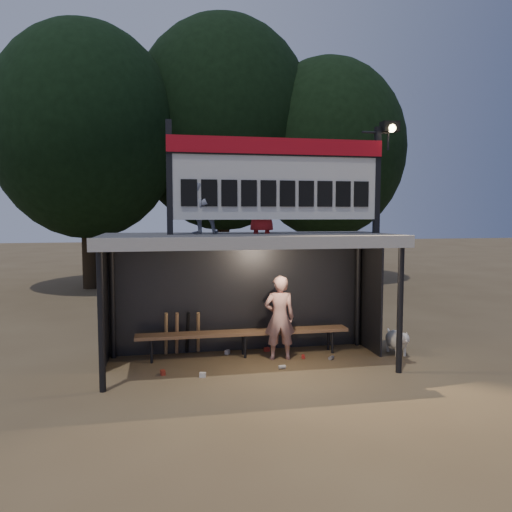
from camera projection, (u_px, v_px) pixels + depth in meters
The scene contains 13 objects.
ground at pixel (249, 365), 8.83m from camera, with size 80.00×80.00×0.00m, color brown.
player at pixel (280, 318), 9.11m from camera, with size 0.57×0.37×1.55m, color silver.
child_a at pixel (202, 199), 8.57m from camera, with size 0.58×0.45×1.20m, color gray.
child_b at pixel (262, 203), 8.81m from camera, with size 0.53×0.35×1.09m, color maroon.
dugout_shelter at pixel (247, 260), 8.92m from camera, with size 5.10×2.08×2.32m.
scoreboard_assembly at pixel (281, 176), 8.65m from camera, with size 4.10×0.27×1.99m.
bench at pixel (244, 333), 9.34m from camera, with size 4.00×0.35×0.48m.
tree_left at pixel (86, 132), 17.39m from camera, with size 6.46×6.46×9.27m.
tree_mid at pixel (223, 125), 19.75m from camera, with size 7.22×7.22×10.36m.
tree_right at pixel (327, 149), 19.61m from camera, with size 6.08×6.08×8.72m.
dog at pixel (397, 340), 9.47m from camera, with size 0.36×0.81×0.49m.
bats at pixel (182, 333), 9.39m from camera, with size 0.68×0.35×0.84m.
litter at pixel (254, 361), 8.94m from camera, with size 3.15×1.40×0.08m.
Camera 1 is at (-1.52, -8.50, 2.68)m, focal length 35.00 mm.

